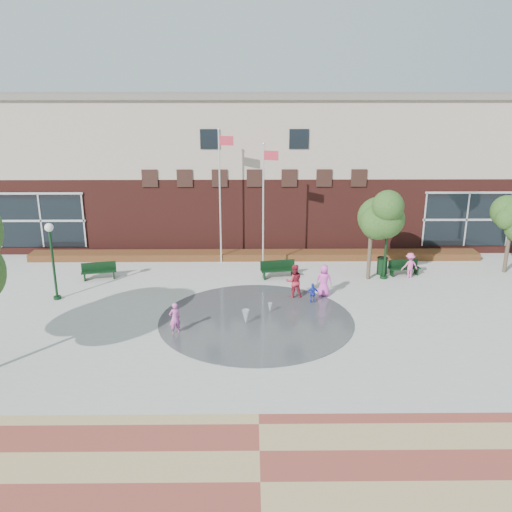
{
  "coord_description": "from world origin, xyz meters",
  "views": [
    {
      "loc": [
        -0.23,
        -18.45,
        9.77
      ],
      "look_at": [
        0.0,
        4.0,
        2.6
      ],
      "focal_mm": 38.0,
      "sensor_mm": 36.0,
      "label": 1
    }
  ],
  "objects_px": {
    "child_splash": "(175,318)",
    "trash_can": "(382,266)",
    "flagpole_right": "(264,202)",
    "flagpole_left": "(221,190)",
    "bench_left": "(99,274)"
  },
  "relations": [
    {
      "from": "child_splash",
      "to": "trash_can",
      "type": "bearing_deg",
      "value": -174.92
    },
    {
      "from": "flagpole_right",
      "to": "child_splash",
      "type": "xyz_separation_m",
      "value": [
        -3.79,
        -7.55,
        -3.19
      ]
    },
    {
      "from": "flagpole_left",
      "to": "trash_can",
      "type": "xyz_separation_m",
      "value": [
        8.67,
        -2.09,
        -3.71
      ]
    },
    {
      "from": "bench_left",
      "to": "child_splash",
      "type": "height_order",
      "value": "child_splash"
    },
    {
      "from": "flagpole_right",
      "to": "bench_left",
      "type": "xyz_separation_m",
      "value": [
        -8.61,
        -1.06,
        -3.59
      ]
    },
    {
      "from": "child_splash",
      "to": "bench_left",
      "type": "bearing_deg",
      "value": -83.51
    },
    {
      "from": "bench_left",
      "to": "trash_can",
      "type": "bearing_deg",
      "value": -10.3
    },
    {
      "from": "flagpole_left",
      "to": "child_splash",
      "type": "xyz_separation_m",
      "value": [
        -1.44,
        -9.22,
        -3.51
      ]
    },
    {
      "from": "bench_left",
      "to": "trash_can",
      "type": "distance_m",
      "value": 14.95
    },
    {
      "from": "flagpole_left",
      "to": "bench_left",
      "type": "relative_size",
      "value": 4.13
    },
    {
      "from": "flagpole_right",
      "to": "trash_can",
      "type": "xyz_separation_m",
      "value": [
        6.32,
        -0.42,
        -3.39
      ]
    },
    {
      "from": "flagpole_left",
      "to": "bench_left",
      "type": "bearing_deg",
      "value": -141.14
    },
    {
      "from": "bench_left",
      "to": "child_splash",
      "type": "distance_m",
      "value": 8.1
    },
    {
      "from": "flagpole_right",
      "to": "child_splash",
      "type": "relative_size",
      "value": 5.12
    },
    {
      "from": "flagpole_left",
      "to": "trash_can",
      "type": "distance_m",
      "value": 9.66
    }
  ]
}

